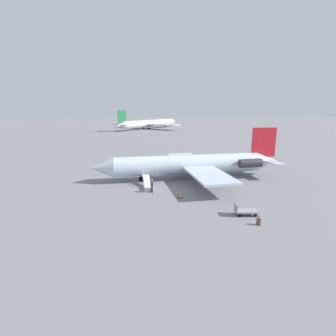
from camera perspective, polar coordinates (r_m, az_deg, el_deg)
ground_plane at (r=39.61m, az=4.42°, el=-2.32°), size 600.00×600.00×0.00m
airplane_main at (r=39.36m, az=5.84°, el=0.91°), size 28.91×21.56×7.47m
airplane_far_left at (r=140.25m, az=-4.01°, el=9.68°), size 40.30×35.13×9.65m
boarding_stairs at (r=34.50m, az=-4.37°, el=-3.93°), size 1.29×4.08×1.81m
passenger at (r=32.88m, az=-3.52°, el=-3.64°), size 0.36×0.55×1.74m
luggage_cart at (r=27.17m, az=16.41°, el=-8.95°), size 2.41×1.64×1.22m
suitcase at (r=25.47m, az=19.11°, el=-10.96°), size 0.41×0.40×0.88m
traffic_cone_near_stairs at (r=31.08m, az=2.58°, el=-6.00°), size 0.56×0.56×0.61m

